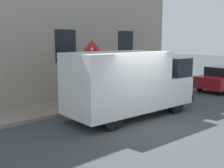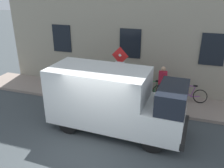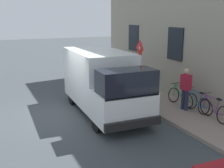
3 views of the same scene
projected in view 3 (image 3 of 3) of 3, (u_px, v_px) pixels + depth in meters
ground_plane at (74, 113)px, 11.25m from camera, size 80.00×80.00×0.00m
sidewalk_slab at (154, 100)px, 12.84m from camera, size 2.14×16.28×0.14m
building_facade at (184, 11)px, 12.44m from camera, size 0.75×14.28×8.26m
sign_post_stacked at (140, 62)px, 12.00m from camera, size 0.17×0.56×2.66m
delivery_van at (103, 81)px, 11.09m from camera, size 2.20×5.40×2.50m
bicycle_purple at (213, 109)px, 10.19m from camera, size 0.46×1.72×0.89m
bicycle_blue at (196, 103)px, 10.98m from camera, size 0.46×1.71×0.89m
bicycle_green at (182, 97)px, 11.77m from camera, size 0.46×1.72×0.89m
pedestrian at (186, 88)px, 11.07m from camera, size 0.31×0.43×1.72m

